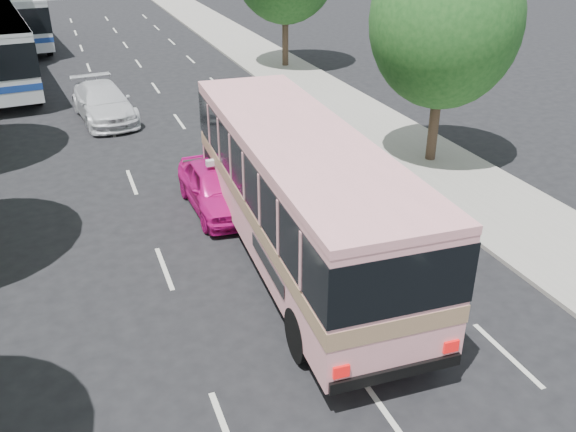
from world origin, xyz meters
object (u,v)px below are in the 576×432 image
white_pickup (103,103)px  pink_bus (298,183)px  pink_taxi (216,187)px  tour_coach_rear (18,13)px

white_pickup → pink_bus: bearing=-82.5°
pink_taxi → white_pickup: 10.77m
pink_bus → tour_coach_rear: pink_bus is taller
white_pickup → tour_coach_rear: 19.15m
tour_coach_rear → white_pickup: bearing=-85.9°
pink_taxi → white_pickup: size_ratio=0.81×
pink_taxi → tour_coach_rear: 29.89m
pink_taxi → tour_coach_rear: (-5.80, 29.29, 1.40)m
pink_bus → pink_taxi: (-1.20, 3.74, -1.48)m
pink_taxi → white_pickup: (-2.32, 10.51, 0.03)m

